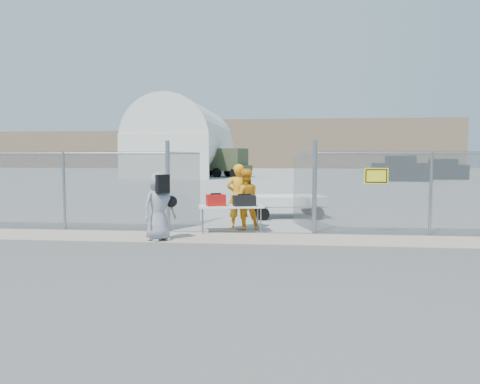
# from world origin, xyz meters

# --- Properties ---
(ground) EXTENTS (160.00, 160.00, 0.00)m
(ground) POSITION_xyz_m (0.00, 0.00, 0.00)
(ground) COLOR #444343
(tarmac_inside) EXTENTS (160.00, 80.00, 0.01)m
(tarmac_inside) POSITION_xyz_m (0.00, 42.00, 0.01)
(tarmac_inside) COLOR #999893
(tarmac_inside) RESTS_ON ground
(dirt_strip) EXTENTS (44.00, 1.60, 0.01)m
(dirt_strip) POSITION_xyz_m (0.00, 1.00, 0.01)
(dirt_strip) COLOR tan
(dirt_strip) RESTS_ON ground
(distant_hills) EXTENTS (140.00, 6.00, 9.00)m
(distant_hills) POSITION_xyz_m (5.00, 78.00, 4.50)
(distant_hills) COLOR #7F684F
(distant_hills) RESTS_ON ground
(chain_link_fence) EXTENTS (40.00, 0.20, 2.20)m
(chain_link_fence) POSITION_xyz_m (0.00, 2.00, 1.10)
(chain_link_fence) COLOR gray
(chain_link_fence) RESTS_ON ground
(quonset_hangar) EXTENTS (9.00, 18.00, 8.00)m
(quonset_hangar) POSITION_xyz_m (-10.00, 40.00, 4.00)
(quonset_hangar) COLOR white
(quonset_hangar) RESTS_ON ground
(folding_table) EXTENTS (1.85, 1.07, 0.74)m
(folding_table) POSITION_xyz_m (-0.23, 1.90, 0.37)
(folding_table) COLOR white
(folding_table) RESTS_ON ground
(orange_bag) EXTENTS (0.57, 0.48, 0.31)m
(orange_bag) POSITION_xyz_m (-0.63, 1.77, 0.89)
(orange_bag) COLOR red
(orange_bag) RESTS_ON folding_table
(black_duffel) EXTENTS (0.66, 0.50, 0.28)m
(black_duffel) POSITION_xyz_m (0.13, 1.85, 0.88)
(black_duffel) COLOR black
(black_duffel) RESTS_ON folding_table
(security_worker_left) EXTENTS (0.71, 0.49, 1.86)m
(security_worker_left) POSITION_xyz_m (-0.12, 2.64, 0.93)
(security_worker_left) COLOR #FFA617
(security_worker_left) RESTS_ON ground
(security_worker_right) EXTENTS (0.99, 0.87, 1.72)m
(security_worker_right) POSITION_xyz_m (0.09, 2.46, 0.86)
(security_worker_right) COLOR #FFA617
(security_worker_right) RESTS_ON ground
(visitor) EXTENTS (0.97, 0.96, 1.69)m
(visitor) POSITION_xyz_m (-1.83, 0.49, 0.84)
(visitor) COLOR #8F909E
(visitor) RESTS_ON ground
(utility_trailer) EXTENTS (3.53, 2.26, 0.80)m
(utility_trailer) POSITION_xyz_m (1.24, 5.24, 0.40)
(utility_trailer) COLOR white
(utility_trailer) RESTS_ON ground
(military_truck) EXTENTS (6.55, 4.52, 2.94)m
(military_truck) POSITION_xyz_m (-5.64, 37.54, 1.47)
(military_truck) COLOR #434B2E
(military_truck) RESTS_ON ground
(parked_vehicle_near) EXTENTS (4.97, 2.82, 2.13)m
(parked_vehicle_near) POSITION_xyz_m (10.78, 30.48, 1.06)
(parked_vehicle_near) COLOR black
(parked_vehicle_near) RESTS_ON ground
(parked_vehicle_mid) EXTENTS (4.12, 1.94, 1.84)m
(parked_vehicle_mid) POSITION_xyz_m (15.45, 34.08, 0.92)
(parked_vehicle_mid) COLOR black
(parked_vehicle_mid) RESTS_ON ground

